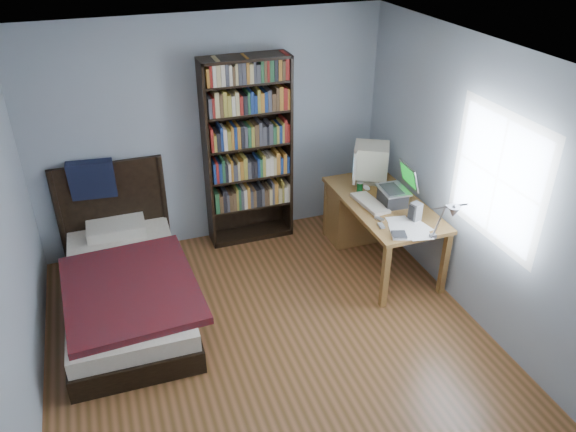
{
  "coord_description": "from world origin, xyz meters",
  "views": [
    {
      "loc": [
        -1.12,
        -3.48,
        3.46
      ],
      "look_at": [
        0.36,
        0.67,
        0.94
      ],
      "focal_mm": 35.0,
      "sensor_mm": 36.0,
      "label": 1
    }
  ],
  "objects_px": {
    "laptop": "(395,194)",
    "speaker": "(416,212)",
    "desk": "(364,210)",
    "soda_can": "(360,188)",
    "bed": "(126,282)",
    "desk_lamp": "(451,214)",
    "crt_monitor": "(370,161)",
    "bookshelf": "(248,153)",
    "keyboard": "(370,203)"
  },
  "relations": [
    {
      "from": "desk_lamp",
      "to": "keyboard",
      "type": "relative_size",
      "value": 1.16
    },
    {
      "from": "crt_monitor",
      "to": "desk_lamp",
      "type": "distance_m",
      "value": 1.6
    },
    {
      "from": "desk",
      "to": "bed",
      "type": "relative_size",
      "value": 0.69
    },
    {
      "from": "soda_can",
      "to": "bed",
      "type": "bearing_deg",
      "value": -177.56
    },
    {
      "from": "bookshelf",
      "to": "bed",
      "type": "bearing_deg",
      "value": -151.21
    },
    {
      "from": "keyboard",
      "to": "speaker",
      "type": "relative_size",
      "value": 2.65
    },
    {
      "from": "soda_can",
      "to": "speaker",
      "type": "bearing_deg",
      "value": -70.02
    },
    {
      "from": "crt_monitor",
      "to": "soda_can",
      "type": "height_order",
      "value": "crt_monitor"
    },
    {
      "from": "desk",
      "to": "desk_lamp",
      "type": "distance_m",
      "value": 1.7
    },
    {
      "from": "keyboard",
      "to": "soda_can",
      "type": "distance_m",
      "value": 0.28
    },
    {
      "from": "desk",
      "to": "desk_lamp",
      "type": "xyz_separation_m",
      "value": [
        -0.02,
        -1.52,
        0.77
      ]
    },
    {
      "from": "desk",
      "to": "soda_can",
      "type": "bearing_deg",
      "value": -136.7
    },
    {
      "from": "bed",
      "to": "laptop",
      "type": "bearing_deg",
      "value": -4.88
    },
    {
      "from": "bookshelf",
      "to": "desk",
      "type": "bearing_deg",
      "value": -26.01
    },
    {
      "from": "laptop",
      "to": "soda_can",
      "type": "relative_size",
      "value": 3.59
    },
    {
      "from": "crt_monitor",
      "to": "desk_lamp",
      "type": "bearing_deg",
      "value": -92.79
    },
    {
      "from": "desk",
      "to": "bookshelf",
      "type": "relative_size",
      "value": 0.72
    },
    {
      "from": "keyboard",
      "to": "soda_can",
      "type": "relative_size",
      "value": 4.17
    },
    {
      "from": "desk",
      "to": "crt_monitor",
      "type": "height_order",
      "value": "crt_monitor"
    },
    {
      "from": "crt_monitor",
      "to": "speaker",
      "type": "relative_size",
      "value": 2.88
    },
    {
      "from": "speaker",
      "to": "bed",
      "type": "distance_m",
      "value": 2.86
    },
    {
      "from": "bed",
      "to": "desk",
      "type": "bearing_deg",
      "value": 5.34
    },
    {
      "from": "desk_lamp",
      "to": "laptop",
      "type": "bearing_deg",
      "value": 85.04
    },
    {
      "from": "desk",
      "to": "soda_can",
      "type": "height_order",
      "value": "soda_can"
    },
    {
      "from": "keyboard",
      "to": "speaker",
      "type": "bearing_deg",
      "value": -62.59
    },
    {
      "from": "desk",
      "to": "keyboard",
      "type": "xyz_separation_m",
      "value": [
        -0.16,
        -0.41,
        0.33
      ]
    },
    {
      "from": "crt_monitor",
      "to": "bed",
      "type": "xyz_separation_m",
      "value": [
        -2.69,
        -0.32,
        -0.72
      ]
    },
    {
      "from": "speaker",
      "to": "bookshelf",
      "type": "distance_m",
      "value": 1.9
    },
    {
      "from": "desk",
      "to": "bookshelf",
      "type": "bearing_deg",
      "value": 153.99
    },
    {
      "from": "crt_monitor",
      "to": "speaker",
      "type": "bearing_deg",
      "value": -87.14
    },
    {
      "from": "keyboard",
      "to": "bed",
      "type": "bearing_deg",
      "value": 171.1
    },
    {
      "from": "desk_lamp",
      "to": "bed",
      "type": "bearing_deg",
      "value": 154.12
    },
    {
      "from": "laptop",
      "to": "bed",
      "type": "distance_m",
      "value": 2.78
    },
    {
      "from": "desk_lamp",
      "to": "keyboard",
      "type": "distance_m",
      "value": 1.19
    },
    {
      "from": "keyboard",
      "to": "bed",
      "type": "distance_m",
      "value": 2.52
    },
    {
      "from": "speaker",
      "to": "soda_can",
      "type": "bearing_deg",
      "value": 94.07
    },
    {
      "from": "speaker",
      "to": "bookshelf",
      "type": "relative_size",
      "value": 0.09
    },
    {
      "from": "desk",
      "to": "speaker",
      "type": "xyz_separation_m",
      "value": [
        0.1,
        -0.84,
        0.41
      ]
    },
    {
      "from": "soda_can",
      "to": "bookshelf",
      "type": "distance_m",
      "value": 1.26
    },
    {
      "from": "keyboard",
      "to": "crt_monitor",
      "type": "bearing_deg",
      "value": 60.27
    },
    {
      "from": "laptop",
      "to": "speaker",
      "type": "relative_size",
      "value": 2.28
    },
    {
      "from": "desk_lamp",
      "to": "desk",
      "type": "bearing_deg",
      "value": 89.32
    },
    {
      "from": "laptop",
      "to": "bookshelf",
      "type": "xyz_separation_m",
      "value": [
        -1.23,
        1.04,
        0.2
      ]
    },
    {
      "from": "crt_monitor",
      "to": "bookshelf",
      "type": "distance_m",
      "value": 1.32
    },
    {
      "from": "desk",
      "to": "speaker",
      "type": "height_order",
      "value": "speaker"
    },
    {
      "from": "desk",
      "to": "crt_monitor",
      "type": "xyz_separation_m",
      "value": [
        0.06,
        0.07,
        0.56
      ]
    },
    {
      "from": "desk_lamp",
      "to": "bookshelf",
      "type": "relative_size",
      "value": 0.27
    },
    {
      "from": "crt_monitor",
      "to": "bed",
      "type": "bearing_deg",
      "value": -173.3
    },
    {
      "from": "laptop",
      "to": "speaker",
      "type": "bearing_deg",
      "value": -84.85
    },
    {
      "from": "desk_lamp",
      "to": "bed",
      "type": "height_order",
      "value": "desk_lamp"
    }
  ]
}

